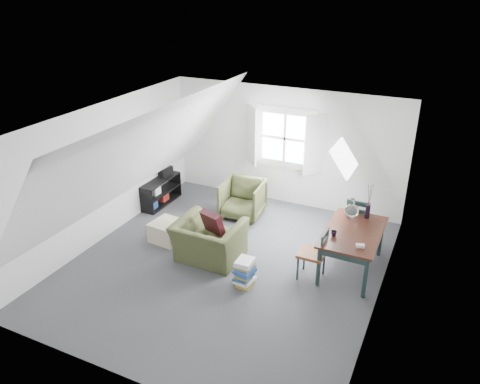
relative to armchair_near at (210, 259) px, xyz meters
The scene contains 24 objects.
floor 0.35m from the armchair_near, ahead, with size 5.50×5.50×0.00m, color #454549.
ceiling 2.52m from the armchair_near, ahead, with size 5.50×5.50×0.00m, color white.
wall_back 3.01m from the armchair_near, 82.61° to the left, with size 5.00×5.00×0.00m, color white.
wall_front 3.07m from the armchair_near, 82.78° to the right, with size 5.00×5.00×0.00m, color white.
wall_left 2.49m from the armchair_near, behind, with size 5.50×5.50×0.00m, color white.
wall_right 3.11m from the armchair_near, ahead, with size 5.50×5.50×0.00m, color white.
slope_left 2.14m from the armchair_near, behind, with size 5.50×5.50×0.00m, color white.
slope_right 2.60m from the armchair_near, ahead, with size 5.50×5.50×0.00m, color white.
dormer_window 3.03m from the armchair_near, 82.40° to the left, with size 1.71×0.35×1.30m.
skylight 2.88m from the armchair_near, 33.68° to the left, with size 0.55×0.75×0.04m, color white.
armchair_near is the anchor object (origin of this frame).
armchair_far 1.73m from the armchair_near, 95.45° to the left, with size 0.81×0.83×0.76m, color #3D4424.
throw_pillow 0.65m from the armchair_near, 90.00° to the left, with size 0.42×0.12×0.42m, color #370F16.
ottoman 1.06m from the armchair_near, 166.55° to the left, with size 0.55×0.55×0.36m, color #C2B797.
dining_table 2.48m from the armchair_near, 17.49° to the left, with size 0.88×1.47×0.73m.
demijohn 2.59m from the armchair_near, 28.72° to the left, with size 0.24×0.24×0.34m.
vase_twigs 2.84m from the armchair_near, 28.03° to the left, with size 0.08×0.09×0.63m.
cup 2.20m from the armchair_near, 11.67° to the left, with size 0.10×0.10×0.09m, color black.
paper_box 2.61m from the armchair_near, ahead, with size 0.13×0.09×0.04m, color white.
dining_chair_far 2.74m from the armchair_near, 35.10° to the left, with size 0.45×0.45×0.97m.
dining_chair_near 1.86m from the armchair_near, ahead, with size 0.42×0.42×0.89m.
media_shelf 2.49m from the armchair_near, 144.09° to the left, with size 0.37×1.10×0.56m.
electronics_box 2.74m from the armchair_near, 139.06° to the left, with size 0.20×0.27×0.22m, color black.
magazine_stack 0.99m from the armchair_near, 25.70° to the right, with size 0.33×0.39×0.44m.
Camera 1 is at (3.08, -6.01, 4.48)m, focal length 35.00 mm.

